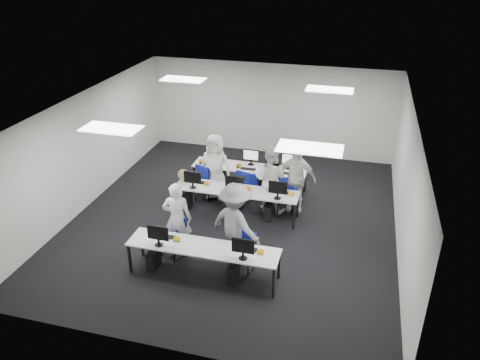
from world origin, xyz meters
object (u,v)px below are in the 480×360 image
(desk_front, at_px, (203,249))
(student_3, at_px, (295,178))
(desk_mid, at_px, (236,191))
(chair_1, at_px, (244,258))
(chair_2, at_px, (203,189))
(chair_4, at_px, (284,202))
(photographer, at_px, (235,224))
(chair_6, at_px, (250,191))
(chair_5, at_px, (207,185))
(student_1, at_px, (270,179))
(student_2, at_px, (216,167))
(chair_0, at_px, (175,243))
(student_0, at_px, (177,219))
(chair_3, at_px, (240,195))
(chair_7, at_px, (287,196))

(desk_front, height_order, student_3, student_3)
(desk_mid, bearing_deg, chair_1, -70.31)
(desk_front, bearing_deg, desk_mid, 90.00)
(chair_2, height_order, chair_4, chair_4)
(chair_4, bearing_deg, photographer, -124.48)
(desk_mid, distance_m, chair_6, 0.99)
(chair_5, distance_m, student_1, 1.99)
(chair_2, distance_m, student_2, 0.75)
(chair_2, relative_size, chair_6, 0.98)
(desk_front, bearing_deg, photographer, 54.39)
(chair_5, relative_size, student_1, 0.52)
(desk_mid, height_order, chair_1, chair_1)
(chair_6, bearing_deg, desk_front, -104.43)
(chair_0, distance_m, photographer, 1.54)
(chair_5, bearing_deg, desk_mid, -20.34)
(chair_2, xyz_separation_m, chair_5, (0.05, 0.23, 0.03))
(chair_0, height_order, chair_4, chair_0)
(student_2, relative_size, photographer, 0.97)
(desk_mid, bearing_deg, student_1, 31.29)
(student_1, distance_m, student_3, 0.65)
(chair_0, relative_size, student_0, 0.52)
(chair_1, xyz_separation_m, chair_2, (-1.90, 2.78, 0.00))
(chair_1, distance_m, chair_3, 2.82)
(chair_7, xyz_separation_m, student_3, (0.21, -0.13, 0.62))
(chair_2, bearing_deg, chair_6, 2.07)
(chair_0, bearing_deg, chair_7, 74.81)
(chair_1, distance_m, photographer, 0.76)
(chair_1, distance_m, student_3, 2.93)
(chair_0, height_order, student_3, student_3)
(desk_mid, xyz_separation_m, chair_6, (0.16, 0.89, -0.41))
(desk_front, xyz_separation_m, student_1, (0.78, 3.07, 0.23))
(student_0, relative_size, student_1, 0.96)
(chair_1, bearing_deg, photographer, 149.29)
(chair_5, height_order, student_2, student_2)
(chair_4, relative_size, student_2, 0.49)
(desk_front, bearing_deg, chair_7, 70.76)
(desk_front, xyz_separation_m, chair_7, (1.18, 3.39, -0.39))
(chair_6, xyz_separation_m, student_1, (0.62, -0.41, 0.64))
(photographer, bearing_deg, chair_6, -59.82)
(desk_mid, bearing_deg, student_3, 25.16)
(chair_4, bearing_deg, student_1, 164.32)
(student_2, xyz_separation_m, photographer, (1.30, -2.70, 0.03))
(chair_0, relative_size, chair_4, 1.02)
(chair_5, height_order, student_3, student_3)
(desk_mid, relative_size, photographer, 1.70)
(chair_1, relative_size, chair_2, 0.99)
(chair_4, height_order, student_0, student_0)
(desk_mid, distance_m, chair_1, 2.30)
(chair_2, height_order, student_1, student_1)
(chair_0, bearing_deg, student_1, 77.50)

